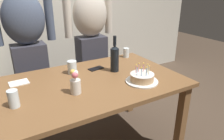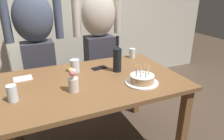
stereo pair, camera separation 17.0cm
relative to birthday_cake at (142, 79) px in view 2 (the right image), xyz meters
The scene contains 12 objects.
back_wall 1.89m from the birthday_cake, 100.93° to the left, with size 5.20×0.10×2.60m, color beige.
dining_table 0.43m from the birthday_cake, 146.26° to the left, with size 1.50×0.96×0.74m.
birthday_cake is the anchor object (origin of this frame).
water_glass_near 0.97m from the birthday_cake, behind, with size 0.07×0.07×0.12m, color silver.
water_glass_far 0.66m from the birthday_cake, 67.95° to the left, with size 0.07×0.07×0.10m, color silver.
water_glass_side 0.63m from the birthday_cake, 133.52° to the left, with size 0.08×0.08×0.12m, color silver.
wine_bottle 0.34m from the birthday_cake, 102.93° to the left, with size 0.08×0.08×0.33m.
cell_phone 0.50m from the birthday_cake, 114.03° to the left, with size 0.14×0.07×0.01m, color black.
napkin_stack 1.01m from the birthday_cake, 151.58° to the left, with size 0.15×0.11×0.01m, color white.
flower_vase 0.55m from the birthday_cake, behind, with size 0.08×0.08×0.19m.
person_man_bearded 1.25m from the birthday_cake, 124.75° to the left, with size 0.61×0.27×1.66m.
person_woman_cardigan 1.03m from the birthday_cake, 89.41° to the left, with size 0.61×0.27×1.66m.
Camera 2 is at (-0.50, -1.54, 1.48)m, focal length 33.35 mm.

